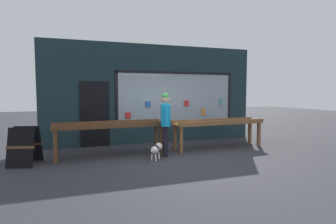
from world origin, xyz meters
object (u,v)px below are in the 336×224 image
person_browsing (165,119)px  small_dog (156,149)px  sandwich_board_sign (25,146)px  display_table_right (218,125)px  display_table_left (110,128)px

person_browsing → small_dog: 0.87m
person_browsing → sandwich_board_sign: bearing=97.6°
display_table_right → small_dog: 2.44m
small_dog → sandwich_board_sign: size_ratio=0.50×
small_dog → display_table_right: bearing=-30.3°
person_browsing → small_dog: bearing=141.9°
small_dog → person_browsing: bearing=-9.5°
display_table_right → small_dog: (-2.27, -0.79, -0.45)m
display_table_left → display_table_right: bearing=0.0°
display_table_right → person_browsing: size_ratio=1.74×
display_table_left → small_dog: display_table_left is taller
display_table_right → sandwich_board_sign: size_ratio=3.28×
display_table_right → person_browsing: (-1.92, -0.50, 0.30)m
display_table_left → sandwich_board_sign: 2.10m
person_browsing → display_table_right: bearing=-63.6°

